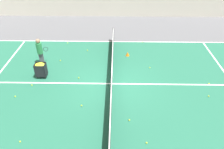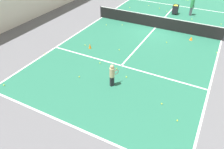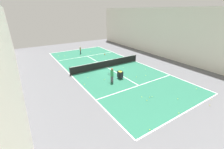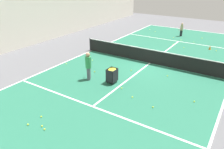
{
  "view_description": "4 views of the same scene",
  "coord_description": "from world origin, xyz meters",
  "px_view_note": "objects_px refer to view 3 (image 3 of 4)",
  "views": [
    {
      "loc": [
        -9.35,
        -0.18,
        7.08
      ],
      "look_at": [
        0.0,
        0.0,
        0.61
      ],
      "focal_mm": 35.0,
      "sensor_mm": 36.0,
      "label": 1
    },
    {
      "loc": [
        4.7,
        -16.68,
        7.28
      ],
      "look_at": [
        0.41,
        -8.5,
        0.73
      ],
      "focal_mm": 35.0,
      "sensor_mm": 36.0,
      "label": 2
    },
    {
      "loc": [
        9.96,
        16.68,
        7.28
      ],
      "look_at": [
        1.94,
        4.3,
        0.92
      ],
      "focal_mm": 24.0,
      "sensor_mm": 36.0,
      "label": 3
    },
    {
      "loc": [
        -5.43,
        13.25,
        5.59
      ],
      "look_at": [
        0.58,
        3.92,
        0.51
      ],
      "focal_mm": 35.0,
      "sensor_mm": 36.0,
      "label": 4
    }
  ],
  "objects_px": {
    "training_cone_0": "(84,69)",
    "training_cone_1": "(105,54)",
    "coach_at_net": "(112,74)",
    "tennis_net": "(107,64)",
    "ball_cart": "(120,73)",
    "player_near_baseline": "(80,50)"
  },
  "relations": [
    {
      "from": "training_cone_0",
      "to": "training_cone_1",
      "type": "relative_size",
      "value": 0.75
    },
    {
      "from": "coach_at_net",
      "to": "training_cone_0",
      "type": "bearing_deg",
      "value": -13.85
    },
    {
      "from": "tennis_net",
      "to": "ball_cart",
      "type": "distance_m",
      "value": 3.97
    },
    {
      "from": "coach_at_net",
      "to": "ball_cart",
      "type": "height_order",
      "value": "coach_at_net"
    },
    {
      "from": "ball_cart",
      "to": "training_cone_0",
      "type": "relative_size",
      "value": 3.33
    },
    {
      "from": "tennis_net",
      "to": "player_near_baseline",
      "type": "distance_m",
      "value": 8.51
    },
    {
      "from": "player_near_baseline",
      "to": "ball_cart",
      "type": "height_order",
      "value": "player_near_baseline"
    },
    {
      "from": "ball_cart",
      "to": "training_cone_1",
      "type": "xyz_separation_m",
      "value": [
        -3.47,
        -9.44,
        -0.43
      ]
    },
    {
      "from": "tennis_net",
      "to": "training_cone_1",
      "type": "bearing_deg",
      "value": -117.6
    },
    {
      "from": "player_near_baseline",
      "to": "training_cone_0",
      "type": "height_order",
      "value": "player_near_baseline"
    },
    {
      "from": "player_near_baseline",
      "to": "ball_cart",
      "type": "xyz_separation_m",
      "value": [
        0.17,
        12.42,
        -0.16
      ]
    },
    {
      "from": "ball_cart",
      "to": "training_cone_1",
      "type": "distance_m",
      "value": 10.07
    },
    {
      "from": "player_near_baseline",
      "to": "training_cone_0",
      "type": "bearing_deg",
      "value": 7.76
    },
    {
      "from": "tennis_net",
      "to": "coach_at_net",
      "type": "distance_m",
      "value": 4.74
    },
    {
      "from": "ball_cart",
      "to": "training_cone_1",
      "type": "height_order",
      "value": "ball_cart"
    },
    {
      "from": "ball_cart",
      "to": "training_cone_0",
      "type": "height_order",
      "value": "ball_cart"
    },
    {
      "from": "player_near_baseline",
      "to": "training_cone_1",
      "type": "relative_size",
      "value": 3.81
    },
    {
      "from": "tennis_net",
      "to": "training_cone_1",
      "type": "relative_size",
      "value": 30.09
    },
    {
      "from": "tennis_net",
      "to": "player_near_baseline",
      "type": "height_order",
      "value": "player_near_baseline"
    },
    {
      "from": "training_cone_0",
      "to": "coach_at_net",
      "type": "bearing_deg",
      "value": 101.95
    },
    {
      "from": "coach_at_net",
      "to": "training_cone_1",
      "type": "height_order",
      "value": "coach_at_net"
    },
    {
      "from": "training_cone_0",
      "to": "training_cone_1",
      "type": "xyz_separation_m",
      "value": [
        -5.94,
        -4.56,
        0.04
      ]
    }
  ]
}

